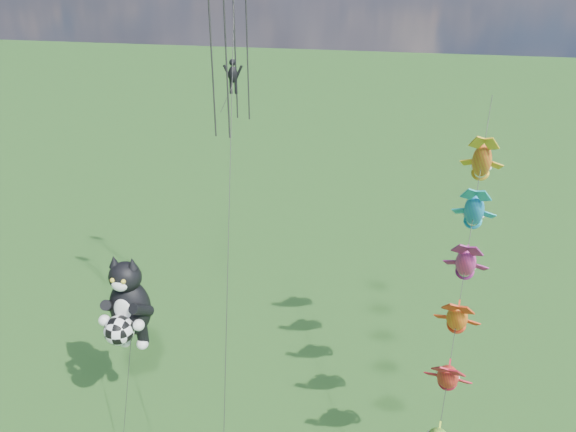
# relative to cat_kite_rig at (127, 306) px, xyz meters

# --- Properties ---
(cat_kite_rig) EXTENTS (2.40, 4.06, 10.06)m
(cat_kite_rig) POSITION_rel_cat_kite_rig_xyz_m (0.00, 0.00, 0.00)
(cat_kite_rig) COLOR brown
(cat_kite_rig) RESTS_ON ground
(fish_windsock_rig) EXTENTS (2.69, 15.82, 16.88)m
(fish_windsock_rig) POSITION_rel_cat_kite_rig_xyz_m (15.82, 1.51, 2.09)
(fish_windsock_rig) COLOR brown
(fish_windsock_rig) RESTS_ON ground
(parafoil_rig) EXTENTS (4.30, 17.15, 26.61)m
(parafoil_rig) POSITION_rel_cat_kite_rig_xyz_m (4.36, 4.84, 11.40)
(parafoil_rig) COLOR brown
(parafoil_rig) RESTS_ON ground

